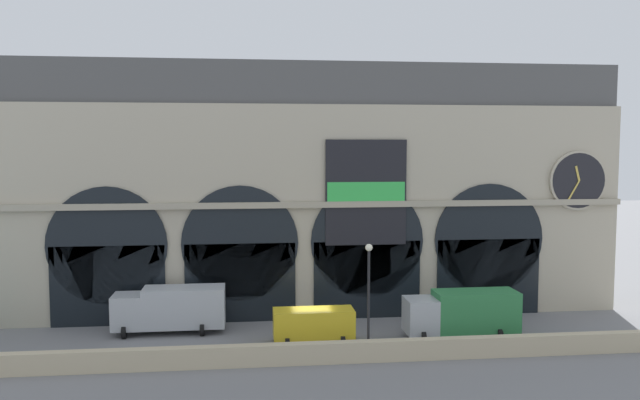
# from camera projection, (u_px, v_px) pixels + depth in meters

# --- Properties ---
(ground_plane) EXTENTS (200.00, 200.00, 0.00)m
(ground_plane) POSITION_uv_depth(u_px,v_px,m) (312.00, 340.00, 42.52)
(ground_plane) COLOR slate
(quay_parapet_wall) EXTENTS (90.00, 0.70, 1.24)m
(quay_parapet_wall) POSITION_uv_depth(u_px,v_px,m) (320.00, 353.00, 37.84)
(quay_parapet_wall) COLOR #BCAD8C
(quay_parapet_wall) RESTS_ON ground
(station_building) EXTENTS (48.32, 4.86, 18.90)m
(station_building) POSITION_uv_depth(u_px,v_px,m) (302.00, 193.00, 48.90)
(station_building) COLOR #B2A891
(station_building) RESTS_ON ground
(box_truck_midwest) EXTENTS (7.50, 2.91, 3.12)m
(box_truck_midwest) POSITION_uv_depth(u_px,v_px,m) (171.00, 308.00, 43.99)
(box_truck_midwest) COLOR #ADB2B7
(box_truck_midwest) RESTS_ON ground
(van_center) EXTENTS (5.20, 2.48, 2.20)m
(van_center) POSITION_uv_depth(u_px,v_px,m) (314.00, 324.00, 41.73)
(van_center) COLOR gold
(van_center) RESTS_ON ground
(box_truck_mideast) EXTENTS (7.50, 2.91, 3.12)m
(box_truck_mideast) POSITION_uv_depth(u_px,v_px,m) (462.00, 312.00, 42.84)
(box_truck_mideast) COLOR #ADB2B7
(box_truck_mideast) RESTS_ON ground
(street_lamp_quayside) EXTENTS (0.44, 0.44, 6.90)m
(street_lamp_quayside) POSITION_uv_depth(u_px,v_px,m) (369.00, 285.00, 38.67)
(street_lamp_quayside) COLOR black
(street_lamp_quayside) RESTS_ON ground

